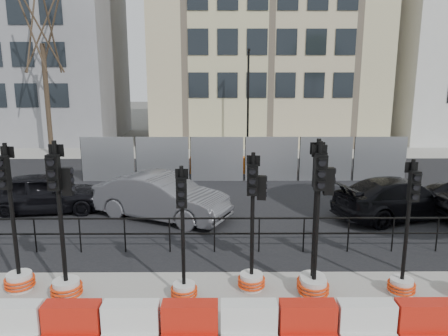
{
  "coord_description": "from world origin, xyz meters",
  "views": [
    {
      "loc": [
        -1.01,
        -9.82,
        4.82
      ],
      "look_at": [
        -0.93,
        3.0,
        1.95
      ],
      "focal_mm": 35.0,
      "sensor_mm": 36.0,
      "label": 1
    }
  ],
  "objects_px": {
    "traffic_signal_a": "(17,262)",
    "traffic_signal_d": "(252,259)",
    "car_a": "(45,193)",
    "car_c": "(401,198)"
  },
  "relations": [
    {
      "from": "traffic_signal_a",
      "to": "traffic_signal_d",
      "type": "height_order",
      "value": "traffic_signal_a"
    },
    {
      "from": "traffic_signal_d",
      "to": "car_a",
      "type": "xyz_separation_m",
      "value": [
        -6.79,
        5.58,
        -0.05
      ]
    },
    {
      "from": "traffic_signal_a",
      "to": "car_a",
      "type": "height_order",
      "value": "traffic_signal_a"
    },
    {
      "from": "traffic_signal_d",
      "to": "car_a",
      "type": "height_order",
      "value": "traffic_signal_d"
    },
    {
      "from": "car_c",
      "to": "traffic_signal_a",
      "type": "bearing_deg",
      "value": 97.52
    },
    {
      "from": "traffic_signal_d",
      "to": "car_c",
      "type": "relative_size",
      "value": 0.62
    },
    {
      "from": "traffic_signal_a",
      "to": "traffic_signal_d",
      "type": "xyz_separation_m",
      "value": [
        5.2,
        0.0,
        0.06
      ]
    },
    {
      "from": "traffic_signal_d",
      "to": "car_c",
      "type": "distance_m",
      "value": 7.19
    },
    {
      "from": "car_c",
      "to": "traffic_signal_d",
      "type": "bearing_deg",
      "value": 115.32
    },
    {
      "from": "car_a",
      "to": "traffic_signal_a",
      "type": "bearing_deg",
      "value": -171.95
    }
  ]
}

